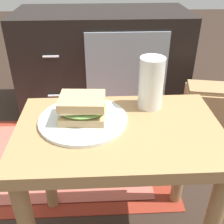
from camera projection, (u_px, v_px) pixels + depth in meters
name	position (u px, v px, depth m)	size (l,w,h in m)	color
side_table	(118.00, 154.00, 0.78)	(0.56, 0.36, 0.46)	#A37A4C
tv_cabinet	(103.00, 61.00, 1.63)	(0.96, 0.46, 0.58)	black
area_rug	(44.00, 158.00, 1.31)	(1.20, 0.68, 0.01)	maroon
plate	(83.00, 120.00, 0.76)	(0.25, 0.25, 0.01)	silver
sandwich_front	(82.00, 108.00, 0.74)	(0.14, 0.12, 0.07)	tan
beer_glass	(151.00, 84.00, 0.79)	(0.07, 0.07, 0.15)	silver
paper_bag	(207.00, 117.00, 1.34)	(0.26, 0.19, 0.33)	tan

